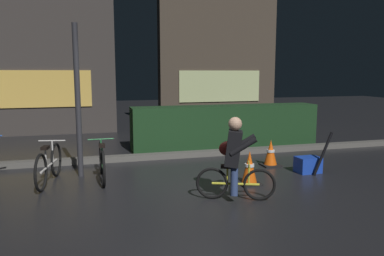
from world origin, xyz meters
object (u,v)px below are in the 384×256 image
at_px(parked_bike_center_left, 102,162).
at_px(traffic_cone_near, 249,168).
at_px(closed_umbrella, 323,154).
at_px(parked_bike_left_mid, 49,165).
at_px(blue_crate, 308,165).
at_px(cyclist, 234,158).
at_px(traffic_cone_far, 271,153).
at_px(street_post, 78,101).

xyz_separation_m(parked_bike_center_left, traffic_cone_near, (2.40, -0.97, -0.04)).
bearing_deg(parked_bike_center_left, closed_umbrella, -101.96).
bearing_deg(parked_bike_center_left, parked_bike_left_mid, 89.92).
relative_size(parked_bike_left_mid, closed_umbrella, 1.79).
xyz_separation_m(parked_bike_center_left, blue_crate, (3.79, -0.57, -0.17)).
bearing_deg(parked_bike_left_mid, traffic_cone_near, -95.75).
bearing_deg(cyclist, parked_bike_center_left, 160.52).
bearing_deg(cyclist, traffic_cone_far, 70.71).
xyz_separation_m(parked_bike_left_mid, closed_umbrella, (4.81, -0.81, 0.08)).
height_order(parked_bike_left_mid, blue_crate, parked_bike_left_mid).
bearing_deg(closed_umbrella, street_post, 176.15).
bearing_deg(traffic_cone_far, parked_bike_left_mid, -178.58).
bearing_deg(cyclist, traffic_cone_near, 71.69).
bearing_deg(blue_crate, closed_umbrella, -59.86).
xyz_separation_m(parked_bike_center_left, cyclist, (1.85, -1.62, 0.31)).
bearing_deg(traffic_cone_far, closed_umbrella, -57.47).
bearing_deg(traffic_cone_near, street_post, 154.87).
bearing_deg(parked_bike_center_left, cyclist, -131.35).
relative_size(parked_bike_center_left, traffic_cone_near, 2.62).
distance_m(street_post, blue_crate, 4.43).
distance_m(traffic_cone_far, closed_umbrella, 1.10).
bearing_deg(parked_bike_center_left, blue_crate, -98.73).
height_order(street_post, closed_umbrella, street_post).
bearing_deg(traffic_cone_near, traffic_cone_far, 48.48).
bearing_deg(blue_crate, parked_bike_left_mid, 173.12).
relative_size(traffic_cone_near, closed_umbrella, 0.68).
bearing_deg(street_post, traffic_cone_far, -3.56).
bearing_deg(street_post, cyclist, -41.24).
relative_size(street_post, parked_bike_center_left, 1.82).
bearing_deg(closed_umbrella, traffic_cone_near, -163.30).
distance_m(parked_bike_center_left, closed_umbrella, 4.02).
distance_m(parked_bike_center_left, cyclist, 2.48).
bearing_deg(closed_umbrella, cyclist, -147.80).
xyz_separation_m(street_post, traffic_cone_far, (3.72, -0.23, -1.11)).
distance_m(street_post, parked_bike_left_mid, 1.21).
height_order(parked_bike_left_mid, traffic_cone_near, parked_bike_left_mid).
relative_size(parked_bike_center_left, closed_umbrella, 1.77).
relative_size(traffic_cone_far, blue_crate, 1.22).
xyz_separation_m(parked_bike_center_left, closed_umbrella, (3.93, -0.82, 0.09)).
height_order(traffic_cone_near, blue_crate, traffic_cone_near).
bearing_deg(parked_bike_left_mid, street_post, -46.04).
bearing_deg(traffic_cone_near, closed_umbrella, 5.59).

